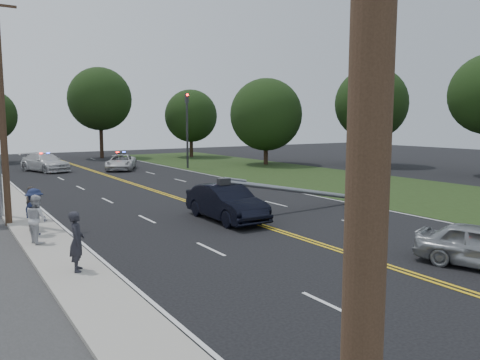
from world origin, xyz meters
TOP-DOWN VIEW (x-y plane):
  - ground at (0.00, 0.00)m, footprint 120.00×120.00m
  - sidewalk at (-8.40, 10.00)m, footprint 1.80×70.00m
  - grass_verge at (13.50, 10.00)m, footprint 12.00×80.00m
  - centerline_yellow at (0.00, 10.00)m, footprint 0.36×80.00m
  - traffic_signal at (8.30, 30.00)m, footprint 0.28×0.41m
  - fallen_streetlight at (4.19, 8.00)m, footprint 9.36×0.44m
  - utility_pole_near at (-9.20, -8.00)m, footprint 1.60×0.28m
  - utility_pole_mid at (-9.20, 12.00)m, footprint 1.60×0.28m
  - tree_7 at (5.01, 46.67)m, footprint 7.49×7.49m
  - tree_8 at (14.95, 42.35)m, footprint 6.46×6.46m
  - tree_9 at (16.87, 29.14)m, footprint 7.38×7.38m
  - tree_13 at (24.98, 22.49)m, footprint 7.20×7.20m
  - crashed_sedan at (-0.72, 7.86)m, footprint 1.78×4.97m
  - emergency_a at (2.45, 31.91)m, footprint 4.30×5.57m
  - emergency_b at (-3.69, 34.24)m, footprint 4.03×6.02m
  - bystander_a at (-8.31, 3.71)m, footprint 0.59×0.74m
  - bystander_b at (-8.73, 7.79)m, footprint 0.84×0.98m
  - bystander_c at (-8.58, 9.13)m, footprint 1.09×1.34m
  - bystander_d at (-8.57, 9.96)m, footprint 0.82×1.13m

SIDE VIEW (x-z plane):
  - ground at x=0.00m, z-range 0.00..0.00m
  - grass_verge at x=13.50m, z-range 0.00..0.01m
  - centerline_yellow at x=0.00m, z-range 0.01..0.01m
  - sidewalk at x=-8.40m, z-range 0.00..0.12m
  - emergency_a at x=2.45m, z-range 0.00..1.41m
  - emergency_b at x=-3.69m, z-range 0.00..1.62m
  - crashed_sedan at x=-0.72m, z-range 0.00..1.63m
  - fallen_streetlight at x=4.19m, z-range -0.04..1.88m
  - bystander_b at x=-8.73m, z-range 0.12..1.87m
  - bystander_a at x=-8.31m, z-range 0.12..1.90m
  - bystander_d at x=-8.57m, z-range 0.12..1.91m
  - bystander_c at x=-8.58m, z-range 0.12..1.93m
  - traffic_signal at x=8.30m, z-range 0.68..7.73m
  - utility_pole_near at x=-9.20m, z-range 0.08..10.08m
  - utility_pole_mid at x=-9.20m, z-range 0.08..10.08m
  - tree_8 at x=14.95m, z-range 0.92..9.25m
  - tree_9 at x=16.87m, z-range 0.71..9.52m
  - tree_13 at x=24.98m, z-range 1.29..11.09m
  - tree_7 at x=5.01m, z-range 1.66..12.49m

